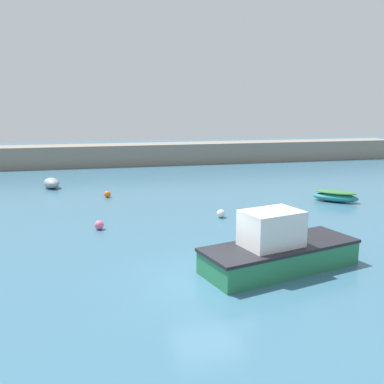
% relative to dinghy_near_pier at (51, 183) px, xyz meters
% --- Properties ---
extents(ground_plane, '(120.00, 120.00, 0.20)m').
position_rel_dinghy_near_pier_xyz_m(ground_plane, '(7.05, -19.22, -0.48)').
color(ground_plane, '#38667F').
extents(harbor_breakwater, '(59.37, 3.17, 2.11)m').
position_rel_dinghy_near_pier_xyz_m(harbor_breakwater, '(7.05, 11.43, 0.67)').
color(harbor_breakwater, gray).
rests_on(harbor_breakwater, ground_plane).
extents(dinghy_near_pier, '(1.61, 2.16, 0.76)m').
position_rel_dinghy_near_pier_xyz_m(dinghy_near_pier, '(0.00, 0.00, 0.00)').
color(dinghy_near_pier, gray).
rests_on(dinghy_near_pier, ground_plane).
extents(motorboat_grey_hull, '(6.63, 3.76, 2.35)m').
position_rel_dinghy_near_pier_xyz_m(motorboat_grey_hull, '(9.97, -18.73, 0.41)').
color(motorboat_grey_hull, '#287A4C').
rests_on(motorboat_grey_hull, ground_plane).
extents(rowboat_with_red_cover, '(2.92, 2.70, 0.73)m').
position_rel_dinghy_near_pier_xyz_m(rowboat_with_red_cover, '(18.41, -8.83, -0.01)').
color(rowboat_with_red_cover, teal).
rests_on(rowboat_with_red_cover, ground_plane).
extents(mooring_buoy_pink, '(0.46, 0.46, 0.46)m').
position_rel_dinghy_near_pier_xyz_m(mooring_buoy_pink, '(3.35, -11.84, -0.15)').
color(mooring_buoy_pink, '#EA668C').
rests_on(mooring_buoy_pink, ground_plane).
extents(mooring_buoy_white, '(0.46, 0.46, 0.46)m').
position_rel_dinghy_near_pier_xyz_m(mooring_buoy_white, '(10.02, -10.98, -0.15)').
color(mooring_buoy_white, white).
rests_on(mooring_buoy_white, ground_plane).
extents(mooring_buoy_orange, '(0.44, 0.44, 0.44)m').
position_rel_dinghy_near_pier_xyz_m(mooring_buoy_orange, '(4.00, -4.23, -0.16)').
color(mooring_buoy_orange, orange).
rests_on(mooring_buoy_orange, ground_plane).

